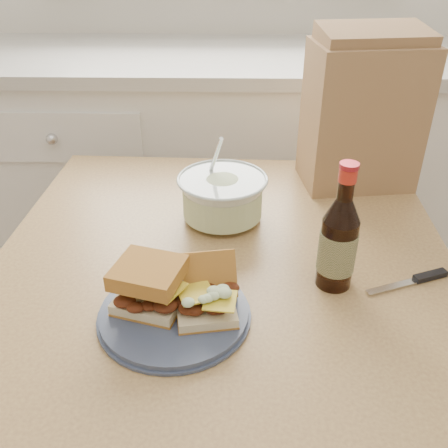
{
  "coord_description": "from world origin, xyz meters",
  "views": [
    {
      "loc": [
        0.06,
        -0.04,
        1.33
      ],
      "look_at": [
        0.04,
        0.76,
        0.84
      ],
      "focal_mm": 40.0,
      "sensor_mm": 36.0,
      "label": 1
    }
  ],
  "objects_px": {
    "plate": "(174,313)",
    "paper_bag": "(362,116)",
    "beer_bottle": "(338,242)",
    "dining_table": "(224,295)",
    "coleslaw_bowl": "(222,199)"
  },
  "relations": [
    {
      "from": "plate",
      "to": "paper_bag",
      "type": "bearing_deg",
      "value": 52.16
    },
    {
      "from": "paper_bag",
      "to": "beer_bottle",
      "type": "bearing_deg",
      "value": -113.56
    },
    {
      "from": "dining_table",
      "to": "plate",
      "type": "xyz_separation_m",
      "value": [
        -0.08,
        -0.19,
        0.12
      ]
    },
    {
      "from": "beer_bottle",
      "to": "paper_bag",
      "type": "bearing_deg",
      "value": 58.02
    },
    {
      "from": "dining_table",
      "to": "plate",
      "type": "distance_m",
      "value": 0.24
    },
    {
      "from": "beer_bottle",
      "to": "paper_bag",
      "type": "xyz_separation_m",
      "value": [
        0.12,
        0.42,
        0.08
      ]
    },
    {
      "from": "paper_bag",
      "to": "dining_table",
      "type": "bearing_deg",
      "value": -142.19
    },
    {
      "from": "coleslaw_bowl",
      "to": "paper_bag",
      "type": "xyz_separation_m",
      "value": [
        0.33,
        0.19,
        0.12
      ]
    },
    {
      "from": "coleslaw_bowl",
      "to": "paper_bag",
      "type": "bearing_deg",
      "value": 30.63
    },
    {
      "from": "plate",
      "to": "beer_bottle",
      "type": "xyz_separation_m",
      "value": [
        0.28,
        0.1,
        0.08
      ]
    },
    {
      "from": "dining_table",
      "to": "paper_bag",
      "type": "height_order",
      "value": "paper_bag"
    },
    {
      "from": "beer_bottle",
      "to": "coleslaw_bowl",
      "type": "bearing_deg",
      "value": 116.7
    },
    {
      "from": "dining_table",
      "to": "paper_bag",
      "type": "bearing_deg",
      "value": 47.41
    },
    {
      "from": "plate",
      "to": "beer_bottle",
      "type": "bearing_deg",
      "value": 19.09
    },
    {
      "from": "beer_bottle",
      "to": "plate",
      "type": "bearing_deg",
      "value": -176.86
    }
  ]
}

